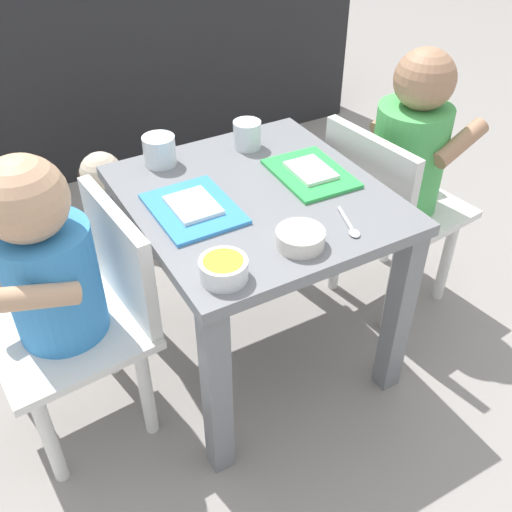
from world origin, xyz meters
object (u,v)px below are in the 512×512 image
food_tray_left (193,208)px  dining_table (256,230)px  seated_child_right (405,159)px  veggie_bowl_near (300,238)px  cereal_bowl_right_side (224,269)px  water_cup_left (160,152)px  spoon_by_left_tray (350,225)px  seated_child_left (57,273)px  dog (163,181)px  water_cup_right (247,136)px  food_tray_right (311,173)px

food_tray_left → dining_table: bearing=-2.6°
seated_child_right → dining_table: bearing=-177.9°
veggie_bowl_near → cereal_bowl_right_side: bearing=-175.0°
seated_child_right → food_tray_left: (-0.54, -0.01, 0.05)m
seated_child_right → water_cup_left: 0.56m
spoon_by_left_tray → seated_child_left: bearing=159.3°
spoon_by_left_tray → food_tray_left: bearing=140.0°
seated_child_right → cereal_bowl_right_side: size_ratio=8.21×
dog → dining_table: bearing=-90.3°
seated_child_left → veggie_bowl_near: bearing=-26.2°
dining_table → spoon_by_left_tray: bearing=-63.1°
seated_child_right → spoon_by_left_tray: seated_child_right is taller
dining_table → cereal_bowl_right_side: (-0.17, -0.20, 0.11)m
water_cup_left → cereal_bowl_right_side: size_ratio=0.86×
water_cup_right → seated_child_left: bearing=-160.0°
seated_child_left → dog: seated_child_left is taller
dog → food_tray_left: 0.62m
water_cup_left → seated_child_right: bearing=-20.0°
water_cup_right → dining_table: bearing=-113.8°
dog → water_cup_right: water_cup_right is taller
water_cup_right → veggie_bowl_near: water_cup_right is taller
seated_child_right → spoon_by_left_tray: size_ratio=6.74×
seated_child_right → water_cup_right: size_ratio=10.67×
seated_child_right → water_cup_right: 0.37m
food_tray_left → spoon_by_left_tray: (0.23, -0.19, -0.00)m
food_tray_left → veggie_bowl_near: bearing=-58.7°
food_tray_left → food_tray_right: size_ratio=0.99×
food_tray_left → water_cup_right: water_cup_right is taller
dining_table → seated_child_right: 0.41m
dining_table → water_cup_right: water_cup_right is taller
dining_table → cereal_bowl_right_side: bearing=-131.0°
food_tray_left → spoon_by_left_tray: food_tray_left is taller
seated_child_left → water_cup_left: (0.29, 0.20, 0.07)m
food_tray_right → food_tray_left: bearing=180.0°
veggie_bowl_near → cereal_bowl_right_side: size_ratio=1.08×
seated_child_right → veggie_bowl_near: size_ratio=7.63×
food_tray_left → spoon_by_left_tray: 0.30m
cereal_bowl_right_side → seated_child_left: bearing=138.5°
dog → food_tray_right: 0.62m
water_cup_left → cereal_bowl_right_side: (-0.06, -0.40, -0.01)m
water_cup_left → dog: bearing=70.7°
water_cup_left → spoon_by_left_tray: 0.44m
spoon_by_left_tray → dog: bearing=97.0°
dog → water_cup_left: 0.47m
seated_child_right → cereal_bowl_right_side: seated_child_right is taller
dog → cereal_bowl_right_side: cereal_bowl_right_side is taller
food_tray_right → water_cup_left: size_ratio=2.77×
water_cup_right → food_tray_right: bearing=-72.6°
cereal_bowl_right_side → water_cup_right: bearing=56.3°
seated_child_left → seated_child_right: seated_child_right is taller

